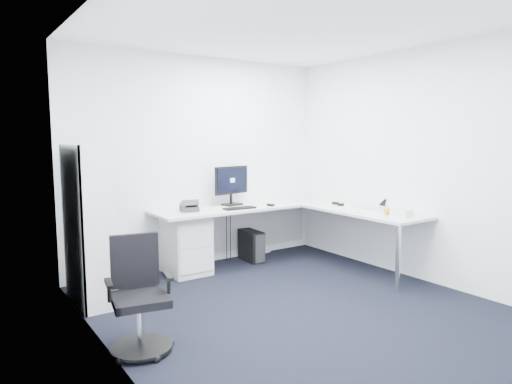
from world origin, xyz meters
TOP-DOWN VIEW (x-y plane):
  - ground at (0.00, 0.00)m, footprint 4.20×4.20m
  - ceiling at (0.00, 0.00)m, footprint 4.20×4.20m
  - wall_back at (0.00, 2.10)m, footprint 3.60×0.02m
  - wall_left at (-1.80, 0.00)m, footprint 0.02×4.20m
  - wall_right at (1.80, 0.00)m, footprint 0.02×4.20m
  - l_desk at (0.55, 1.40)m, footprint 2.66×1.49m
  - drawer_pedestal at (-0.38, 1.81)m, footprint 0.48×0.59m
  - bookshelf at (-1.62, 1.45)m, footprint 0.31×0.80m
  - task_chair at (-1.59, 0.10)m, footprint 0.59×0.59m
  - black_pc_tower at (0.60, 1.82)m, footprint 0.21×0.43m
  - beige_pc_tower at (-1.11, 1.97)m, footprint 0.22×0.43m
  - power_strip at (0.93, 2.04)m, footprint 0.32×0.13m
  - monitor at (0.34, 1.89)m, footprint 0.58×0.28m
  - black_keyboard at (0.25, 1.56)m, footprint 0.42×0.17m
  - mouse at (0.72, 1.54)m, footprint 0.07×0.10m
  - desk_phone at (-0.35, 1.76)m, footprint 0.23×0.23m
  - laptop at (1.65, 0.72)m, footprint 0.37×0.36m
  - white_keyboard at (1.23, 0.70)m, footprint 0.13×0.38m
  - headphones at (1.51, 1.11)m, footprint 0.17×0.22m
  - orange_fruit at (1.45, 0.24)m, footprint 0.09×0.09m
  - tissue_box at (1.49, 0.08)m, footprint 0.14×0.24m

SIDE VIEW (x-z plane):
  - ground at x=0.00m, z-range 0.00..0.00m
  - power_strip at x=0.93m, z-range 0.00..0.04m
  - beige_pc_tower at x=-1.11m, z-range 0.00..0.39m
  - black_pc_tower at x=0.60m, z-range 0.00..0.41m
  - drawer_pedestal at x=-0.38m, z-range 0.00..0.73m
  - l_desk at x=0.55m, z-range 0.00..0.78m
  - task_chair at x=-1.59m, z-range 0.00..0.90m
  - white_keyboard at x=1.23m, z-range 0.78..0.79m
  - black_keyboard at x=0.25m, z-range 0.78..0.80m
  - mouse at x=0.72m, z-range 0.78..0.81m
  - headphones at x=1.51m, z-range 0.78..0.83m
  - bookshelf at x=-1.62m, z-range 0.00..1.61m
  - tissue_box at x=1.49m, z-range 0.78..0.86m
  - orange_fruit at x=1.45m, z-range 0.78..0.86m
  - desk_phone at x=-0.35m, z-range 0.78..0.92m
  - laptop at x=1.65m, z-range 0.78..1.00m
  - monitor at x=0.34m, z-range 0.78..1.31m
  - wall_back at x=0.00m, z-range 0.00..2.70m
  - wall_left at x=-1.80m, z-range 0.00..2.70m
  - wall_right at x=1.80m, z-range 0.00..2.70m
  - ceiling at x=0.00m, z-range 2.70..2.70m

